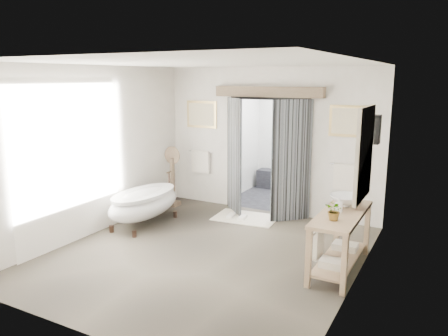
{
  "coord_description": "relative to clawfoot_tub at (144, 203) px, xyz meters",
  "views": [
    {
      "loc": [
        3.28,
        -5.51,
        2.69
      ],
      "look_at": [
        0.0,
        0.6,
        1.25
      ],
      "focal_mm": 35.0,
      "sensor_mm": 36.0,
      "label": 1
    }
  ],
  "objects": [
    {
      "name": "basin",
      "position": [
        3.66,
        0.08,
        0.52
      ],
      "size": [
        0.5,
        0.5,
        0.17
      ],
      "primitive_type": "imported",
      "rotation": [
        0.0,
        0.0,
        -0.01
      ],
      "color": "white",
      "rests_on": "vanity"
    },
    {
      "name": "rug",
      "position": [
        1.5,
        1.23,
        -0.41
      ],
      "size": [
        1.26,
        0.9,
        0.01
      ],
      "primitive_type": "cube",
      "rotation": [
        0.0,
        0.0,
        0.08
      ],
      "color": "beige",
      "rests_on": "ground_plane"
    },
    {
      "name": "back_wall_dressing",
      "position": [
        1.7,
        1.68,
        1.15
      ],
      "size": [
        3.82,
        0.7,
        2.52
      ],
      "color": "black",
      "rests_on": "ground_plane"
    },
    {
      "name": "soap_bottle_a",
      "position": [
        3.62,
        -0.26,
        0.53
      ],
      "size": [
        0.1,
        0.1,
        0.2
      ],
      "primitive_type": "imported",
      "rotation": [
        0.0,
        0.0,
        -0.09
      ],
      "color": "gray",
      "rests_on": "vanity"
    },
    {
      "name": "clawfoot_tub",
      "position": [
        0.0,
        0.0,
        0.0
      ],
      "size": [
        0.78,
        1.75,
        0.85
      ],
      "color": "#37241C",
      "rests_on": "ground_plane"
    },
    {
      "name": "pedestal_mirror",
      "position": [
        -0.24,
        1.27,
        0.13
      ],
      "size": [
        0.38,
        0.25,
        1.28
      ],
      "color": "brown",
      "rests_on": "ground_plane"
    },
    {
      "name": "slippers",
      "position": [
        1.36,
        1.12,
        -0.38
      ],
      "size": [
        0.39,
        0.28,
        0.05
      ],
      "color": "white",
      "rests_on": "rug"
    },
    {
      "name": "soap_bottle_b",
      "position": [
        3.67,
        0.47,
        0.52
      ],
      "size": [
        0.19,
        0.19,
        0.18
      ],
      "primitive_type": "imported",
      "rotation": [
        0.0,
        0.0,
        0.39
      ],
      "color": "gray",
      "rests_on": "vanity"
    },
    {
      "name": "plant",
      "position": [
        3.66,
        -0.63,
        0.57
      ],
      "size": [
        0.29,
        0.27,
        0.27
      ],
      "primitive_type": "imported",
      "rotation": [
        0.0,
        0.0,
        -0.32
      ],
      "color": "gray",
      "rests_on": "vanity"
    },
    {
      "name": "ground_plane",
      "position": [
        1.7,
        -0.64,
        -0.42
      ],
      "size": [
        5.0,
        5.0,
        0.0
      ],
      "primitive_type": "plane",
      "color": "brown"
    },
    {
      "name": "room_shell",
      "position": [
        1.66,
        -0.75,
        1.44
      ],
      "size": [
        4.52,
        5.02,
        2.91
      ],
      "color": "silver",
      "rests_on": "ground_plane"
    },
    {
      "name": "vanity",
      "position": [
        3.65,
        -0.25,
        0.09
      ],
      "size": [
        0.57,
        1.6,
        0.85
      ],
      "color": "tan",
      "rests_on": "ground_plane"
    },
    {
      "name": "shower_room",
      "position": [
        1.7,
        3.36,
        0.49
      ],
      "size": [
        2.22,
        2.01,
        2.51
      ],
      "color": "black",
      "rests_on": "ground_plane"
    }
  ]
}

